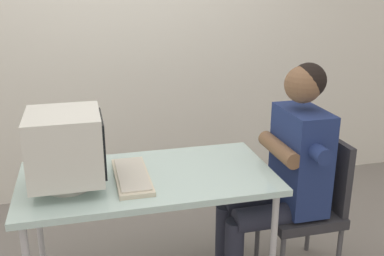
% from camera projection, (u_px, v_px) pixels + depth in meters
% --- Properties ---
extents(wall_back, '(8.00, 0.10, 3.00)m').
position_uv_depth(wall_back, '(155.00, 12.00, 3.55)').
color(wall_back, silver).
rests_on(wall_back, ground_plane).
extents(desk, '(1.36, 0.72, 0.74)m').
position_uv_depth(desk, '(148.00, 184.00, 2.45)').
color(desk, '#B7B7BC').
rests_on(desk, ground_plane).
extents(crt_monitor, '(0.37, 0.38, 0.40)m').
position_uv_depth(crt_monitor, '(66.00, 147.00, 2.22)').
color(crt_monitor, silver).
rests_on(crt_monitor, desk).
extents(keyboard, '(0.18, 0.48, 0.03)m').
position_uv_depth(keyboard, '(132.00, 176.00, 2.38)').
color(keyboard, beige).
rests_on(keyboard, desk).
extents(office_chair, '(0.43, 0.43, 0.87)m').
position_uv_depth(office_chair, '(310.00, 200.00, 2.71)').
color(office_chair, '#4C4C51').
rests_on(office_chair, ground_plane).
extents(person_seated, '(0.71, 0.59, 1.32)m').
position_uv_depth(person_seated, '(284.00, 168.00, 2.59)').
color(person_seated, navy).
rests_on(person_seated, ground_plane).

